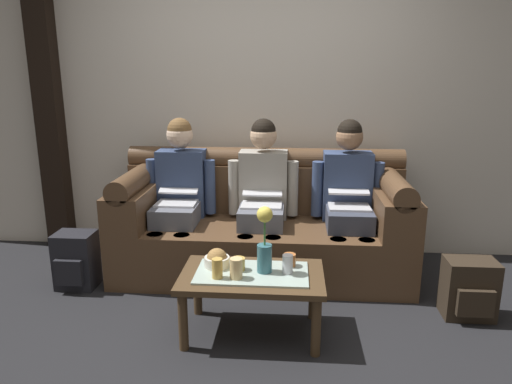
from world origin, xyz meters
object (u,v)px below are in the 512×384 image
at_px(cup_far_right, 289,260).
at_px(backpack_left, 76,261).
at_px(couch, 262,226).
at_px(person_left, 179,190).
at_px(person_right, 348,193).
at_px(flower_vase, 265,242).
at_px(coffee_table, 252,282).
at_px(cup_far_left, 288,264).
at_px(cup_near_right, 238,264).
at_px(backpack_right, 469,289).
at_px(cup_far_center, 217,268).
at_px(snack_bowl, 217,260).
at_px(person_middle, 262,192).
at_px(cup_near_left, 236,268).

xyz_separation_m(cup_far_right, backpack_left, (-1.59, 0.43, -0.24)).
bearing_deg(couch, person_left, -179.68).
distance_m(person_right, flower_vase, 1.13).
relative_size(coffee_table, cup_far_left, 7.51).
distance_m(coffee_table, cup_near_right, 0.14).
bearing_deg(coffee_table, flower_vase, 6.87).
relative_size(backpack_left, backpack_right, 1.08).
bearing_deg(coffee_table, backpack_left, 158.46).
bearing_deg(cup_far_right, cup_far_center, -153.79).
height_order(cup_near_right, backpack_right, cup_near_right).
xyz_separation_m(coffee_table, cup_near_right, (-0.09, 0.02, 0.10)).
xyz_separation_m(coffee_table, flower_vase, (0.07, 0.01, 0.25)).
bearing_deg(cup_near_right, snack_bowl, 163.95).
height_order(person_middle, cup_far_left, person_middle).
relative_size(coffee_table, cup_near_left, 7.07).
height_order(person_left, cup_near_right, person_left).
bearing_deg(flower_vase, cup_far_center, -158.15).
relative_size(person_middle, cup_far_center, 10.23).
bearing_deg(couch, cup_far_center, -100.31).
bearing_deg(cup_near_right, person_middle, 84.83).
relative_size(person_left, person_middle, 1.00).
distance_m(couch, cup_near_left, 1.07).
relative_size(snack_bowl, cup_near_right, 1.87).
relative_size(snack_bowl, backpack_left, 0.37).
distance_m(couch, cup_far_center, 1.09).
height_order(snack_bowl, backpack_left, snack_bowl).
xyz_separation_m(couch, snack_bowl, (-0.22, -0.91, 0.08)).
xyz_separation_m(cup_near_left, cup_far_center, (-0.11, -0.01, -0.00)).
bearing_deg(couch, flower_vase, -85.55).
bearing_deg(cup_far_left, cup_near_left, -162.41).
height_order(person_right, cup_far_center, person_right).
bearing_deg(snack_bowl, cup_far_left, -8.17).
bearing_deg(cup_far_center, cup_near_right, 48.39).
bearing_deg(person_middle, backpack_left, -162.57).
height_order(snack_bowl, cup_far_left, snack_bowl).
xyz_separation_m(couch, person_right, (0.67, -0.00, 0.29)).
distance_m(person_left, cup_far_left, 1.32).
height_order(person_right, backpack_left, person_right).
bearing_deg(coffee_table, person_left, 124.60).
height_order(person_middle, backpack_left, person_middle).
xyz_separation_m(person_left, backpack_right, (2.07, -0.66, -0.46)).
distance_m(coffee_table, cup_far_right, 0.27).
height_order(couch, backpack_right, couch).
relative_size(cup_far_right, backpack_left, 0.19).
relative_size(person_middle, flower_vase, 2.99).
xyz_separation_m(person_right, cup_near_left, (-0.75, -1.06, -0.19)).
relative_size(cup_near_left, backpack_right, 0.31).
distance_m(person_left, cup_near_left, 1.22).
bearing_deg(cup_far_center, flower_vase, 21.85).
distance_m(person_right, backpack_left, 2.12).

